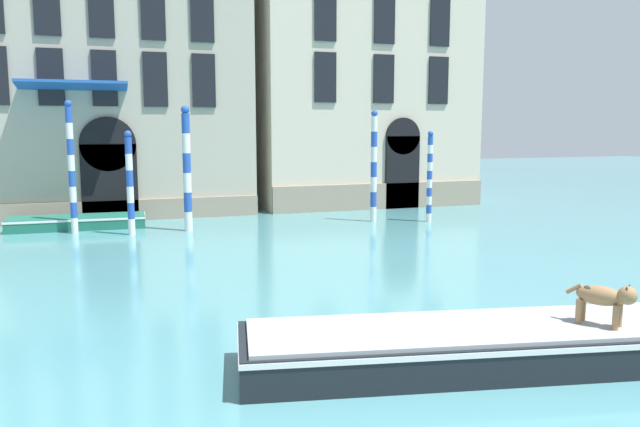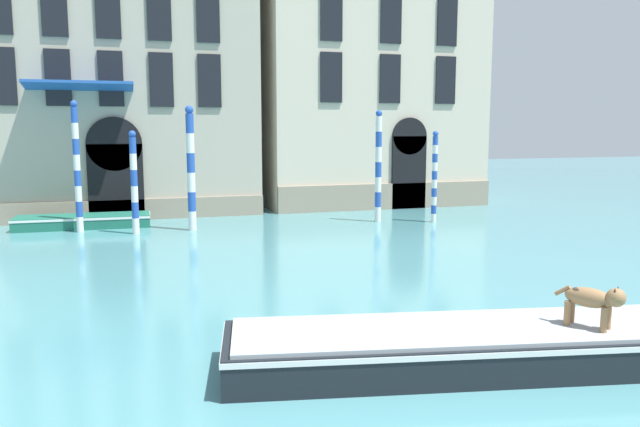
% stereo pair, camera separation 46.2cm
% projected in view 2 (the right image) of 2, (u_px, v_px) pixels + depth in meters
% --- Properties ---
extents(palazzo_left, '(11.57, 7.40, 13.27)m').
position_uv_depth(palazzo_left, '(111.00, 55.00, 26.21)').
color(palazzo_left, '#B2A893').
rests_on(palazzo_left, ground_plane).
extents(palazzo_right, '(10.05, 6.13, 13.60)m').
position_uv_depth(palazzo_right, '(365.00, 60.00, 29.59)').
color(palazzo_right, beige).
rests_on(palazzo_right, ground_plane).
extents(boat_foreground, '(8.57, 3.40, 0.63)m').
position_uv_depth(boat_foreground, '(500.00, 344.00, 9.50)').
color(boat_foreground, black).
rests_on(boat_foreground, ground_plane).
extents(dog_on_deck, '(0.65, 0.91, 0.68)m').
position_uv_depth(dog_on_deck, '(593.00, 299.00, 9.28)').
color(dog_on_deck, '#997047').
rests_on(dog_on_deck, boat_foreground).
extents(boat_moored_near_palazzo, '(4.73, 1.66, 0.45)m').
position_uv_depth(boat_moored_near_palazzo, '(84.00, 221.00, 22.63)').
color(boat_moored_near_palazzo, '#1E6651').
rests_on(boat_moored_near_palazzo, ground_plane).
extents(mooring_pole_0, '(0.29, 0.29, 4.35)m').
position_uv_depth(mooring_pole_0, '(191.00, 168.00, 21.72)').
color(mooring_pole_0, white).
rests_on(mooring_pole_0, ground_plane).
extents(mooring_pole_1, '(0.21, 0.21, 3.47)m').
position_uv_depth(mooring_pole_1, '(434.00, 176.00, 23.67)').
color(mooring_pole_1, white).
rests_on(mooring_pole_1, ground_plane).
extents(mooring_pole_2, '(0.25, 0.25, 4.25)m').
position_uv_depth(mooring_pole_2, '(378.00, 166.00, 23.73)').
color(mooring_pole_2, white).
rests_on(mooring_pole_2, ground_plane).
extents(mooring_pole_3, '(0.23, 0.23, 4.51)m').
position_uv_depth(mooring_pole_3, '(77.00, 167.00, 21.31)').
color(mooring_pole_3, white).
rests_on(mooring_pole_3, ground_plane).
extents(mooring_pole_4, '(0.24, 0.24, 3.50)m').
position_uv_depth(mooring_pole_4, '(134.00, 182.00, 21.02)').
color(mooring_pole_4, white).
rests_on(mooring_pole_4, ground_plane).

